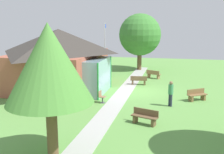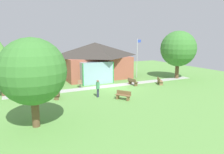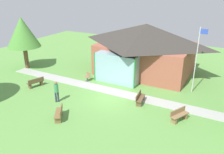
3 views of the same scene
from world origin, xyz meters
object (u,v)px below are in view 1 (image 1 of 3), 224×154
object	(u,v)px
pavilion	(61,57)
tree_west_hedge	(49,64)
flagpole	(105,47)
visitor_strolling_lawn	(171,92)
bench_mid_left	(145,117)
patio_chair_west	(102,97)
tree_east_hedge	(140,35)
bench_rear_near_path	(139,81)
bench_mid_right	(153,74)
bench_front_center	(197,95)

from	to	relation	value
pavilion	tree_west_hedge	world-z (taller)	tree_west_hedge
flagpole	tree_west_hedge	distance (m)	17.57
tree_west_hedge	visitor_strolling_lawn	bearing A→B (deg)	-29.58
flagpole	bench_mid_left	distance (m)	14.19
pavilion	bench_mid_left	xyz separation A→B (m)	(-7.28, -8.14, -2.24)
patio_chair_west	tree_east_hedge	world-z (taller)	tree_east_hedge
pavilion	patio_chair_west	size ratio (longest dim) A/B	11.68
flagpole	tree_east_hedge	distance (m)	5.80
bench_rear_near_path	visitor_strolling_lawn	world-z (taller)	visitor_strolling_lawn
bench_rear_near_path	bench_mid_right	size ratio (longest dim) A/B	1.00
bench_mid_left	bench_rear_near_path	distance (m)	9.64
flagpole	pavilion	bearing A→B (deg)	154.82
bench_mid_right	tree_west_hedge	bearing A→B (deg)	-73.07
flagpole	visitor_strolling_lawn	xyz separation A→B (m)	(-9.12, -6.92, -2.08)
bench_mid_right	tree_east_hedge	xyz separation A→B (m)	(4.74, 2.05, 3.82)
visitor_strolling_lawn	tree_west_hedge	world-z (taller)	tree_west_hedge
pavilion	bench_rear_near_path	world-z (taller)	pavilion
tree_east_hedge	tree_west_hedge	distance (m)	22.21
flagpole	bench_rear_near_path	bearing A→B (deg)	-129.02
flagpole	visitor_strolling_lawn	size ratio (longest dim) A/B	3.23
bench_mid_left	tree_east_hedge	world-z (taller)	tree_east_hedge
bench_rear_near_path	pavilion	bearing A→B (deg)	-168.95
flagpole	bench_mid_right	distance (m)	5.79
pavilion	bench_rear_near_path	size ratio (longest dim) A/B	6.50
bench_rear_near_path	visitor_strolling_lawn	size ratio (longest dim) A/B	0.89
pavilion	bench_mid_left	size ratio (longest dim) A/B	6.43
bench_rear_near_path	tree_east_hedge	size ratio (longest dim) A/B	0.23
tree_east_hedge	visitor_strolling_lawn	bearing A→B (deg)	-164.57
tree_east_hedge	bench_front_center	bearing A→B (deg)	-154.76
pavilion	patio_chair_west	xyz separation A→B (m)	(-3.90, -4.75, -2.22)
bench_mid_right	tree_west_hedge	world-z (taller)	tree_west_hedge
bench_rear_near_path	bench_front_center	distance (m)	6.27
flagpole	bench_mid_left	xyz separation A→B (m)	(-12.77, -5.56, -2.70)
visitor_strolling_lawn	bench_front_center	bearing A→B (deg)	92.85
bench_mid_left	bench_front_center	xyz separation A→B (m)	(5.44, -3.23, 0.00)
patio_chair_west	visitor_strolling_lawn	bearing A→B (deg)	103.22
pavilion	tree_west_hedge	size ratio (longest dim) A/B	1.80
flagpole	visitor_strolling_lawn	world-z (taller)	flagpole
pavilion	bench_front_center	size ratio (longest dim) A/B	6.75
bench_rear_near_path	flagpole	bearing A→B (deg)	133.33
bench_mid_right	tree_west_hedge	size ratio (longest dim) A/B	0.28
bench_front_center	tree_west_hedge	world-z (taller)	tree_west_hedge
visitor_strolling_lawn	tree_east_hedge	xyz separation A→B (m)	(13.90, 3.84, 3.20)
flagpole	bench_mid_right	bearing A→B (deg)	-89.56
flagpole	patio_chair_west	bearing A→B (deg)	-167.03
patio_chair_west	tree_west_hedge	xyz separation A→B (m)	(-8.01, -0.05, 3.56)
pavilion	tree_west_hedge	bearing A→B (deg)	-158.08
bench_front_center	visitor_strolling_lawn	distance (m)	2.67
bench_rear_near_path	bench_front_center	world-z (taller)	same
flagpole	visitor_strolling_lawn	distance (m)	11.64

